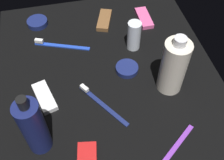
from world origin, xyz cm
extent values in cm
cube|color=black|center=(0.00, 0.00, -0.60)|extent=(84.00, 64.00, 1.20)
cylinder|color=navy|center=(-13.44, 20.92, 8.45)|extent=(5.63, 5.63, 16.90)
cylinder|color=black|center=(-13.44, 20.92, 18.30)|extent=(2.20, 2.20, 2.80)
cylinder|color=silver|center=(-3.30, -15.86, 8.21)|extent=(6.99, 6.99, 16.43)
cylinder|color=silver|center=(-3.30, -15.86, 17.53)|extent=(3.20, 3.20, 2.20)
cylinder|color=silver|center=(14.08, -10.10, 4.86)|extent=(4.18, 4.18, 9.73)
cube|color=blue|center=(19.16, 12.10, 0.45)|extent=(7.56, 17.24, 0.90)
cube|color=white|center=(21.85, 19.11, 1.50)|extent=(1.96, 2.82, 1.20)
cube|color=purple|center=(-22.49, -9.91, 0.45)|extent=(11.76, 15.12, 0.90)
cube|color=navy|center=(-5.88, 3.75, 0.45)|extent=(15.67, 10.94, 0.90)
cube|color=white|center=(0.37, 7.89, 1.50)|extent=(2.77, 2.35, 1.20)
cube|color=brown|center=(28.10, -3.58, 0.75)|extent=(11.14, 7.29, 1.50)
cube|color=#E55999|center=(26.19, -17.40, 0.75)|extent=(10.42, 4.05, 1.50)
cube|color=white|center=(0.45, 19.04, 0.75)|extent=(11.09, 6.65, 1.50)
cylinder|color=navy|center=(31.82, 19.17, 0.89)|extent=(6.95, 6.95, 1.77)
cylinder|color=navy|center=(4.92, -5.67, 0.79)|extent=(6.73, 6.73, 1.59)
camera|label=1|loc=(-46.14, 10.39, 63.49)|focal=44.32mm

